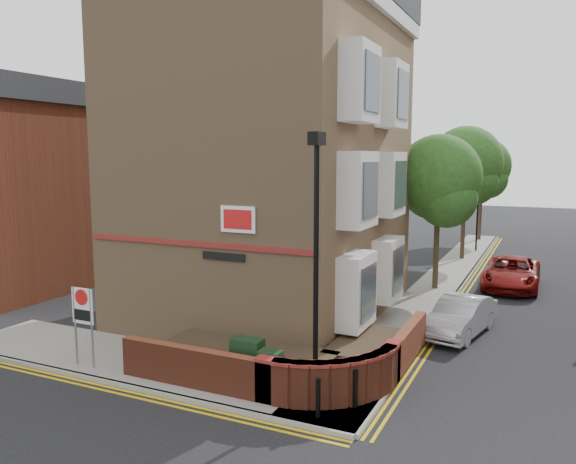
# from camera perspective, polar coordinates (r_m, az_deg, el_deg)

# --- Properties ---
(ground) EXTENTS (120.00, 120.00, 0.00)m
(ground) POSITION_cam_1_polar(r_m,az_deg,el_deg) (13.72, -5.76, -17.71)
(ground) COLOR black
(ground) RESTS_ON ground
(pavement_corner) EXTENTS (13.00, 3.00, 0.12)m
(pavement_corner) POSITION_cam_1_polar(r_m,az_deg,el_deg) (16.70, -13.64, -12.91)
(pavement_corner) COLOR gray
(pavement_corner) RESTS_ON ground
(pavement_main) EXTENTS (2.00, 32.00, 0.12)m
(pavement_main) POSITION_cam_1_polar(r_m,az_deg,el_deg) (27.57, 15.45, -4.74)
(pavement_main) COLOR gray
(pavement_main) RESTS_ON ground
(kerb_side) EXTENTS (13.00, 0.15, 0.12)m
(kerb_side) POSITION_cam_1_polar(r_m,az_deg,el_deg) (15.65, -17.19, -14.48)
(kerb_side) COLOR gray
(kerb_side) RESTS_ON ground
(kerb_main_near) EXTENTS (0.15, 32.00, 0.12)m
(kerb_main_near) POSITION_cam_1_polar(r_m,az_deg,el_deg) (27.43, 17.52, -4.88)
(kerb_main_near) COLOR gray
(kerb_main_near) RESTS_ON ground
(yellow_lines_side) EXTENTS (13.00, 0.28, 0.01)m
(yellow_lines_side) POSITION_cam_1_polar(r_m,az_deg,el_deg) (15.50, -17.83, -14.94)
(yellow_lines_side) COLOR gold
(yellow_lines_side) RESTS_ON ground
(yellow_lines_main) EXTENTS (0.28, 32.00, 0.01)m
(yellow_lines_main) POSITION_cam_1_polar(r_m,az_deg,el_deg) (27.41, 18.03, -5.03)
(yellow_lines_main) COLOR gold
(yellow_lines_main) RESTS_ON ground
(corner_building) EXTENTS (8.95, 10.40, 13.60)m
(corner_building) POSITION_cam_1_polar(r_m,az_deg,el_deg) (20.78, -1.32, 8.68)
(corner_building) COLOR #93724E
(corner_building) RESTS_ON ground
(garden_wall) EXTENTS (6.80, 6.00, 1.20)m
(garden_wall) POSITION_cam_1_polar(r_m,az_deg,el_deg) (15.73, -0.92, -14.24)
(garden_wall) COLOR maroon
(garden_wall) RESTS_ON ground
(lamppost) EXTENTS (0.25, 0.50, 6.30)m
(lamppost) POSITION_cam_1_polar(r_m,az_deg,el_deg) (12.99, 2.86, -3.56)
(lamppost) COLOR black
(lamppost) RESTS_ON pavement_corner
(utility_cabinet_large) EXTENTS (0.80, 0.45, 1.20)m
(utility_cabinet_large) POSITION_cam_1_polar(r_m,az_deg,el_deg) (14.61, -4.15, -12.99)
(utility_cabinet_large) COLOR black
(utility_cabinet_large) RESTS_ON pavement_corner
(utility_cabinet_small) EXTENTS (0.55, 0.40, 1.10)m
(utility_cabinet_small) POSITION_cam_1_polar(r_m,az_deg,el_deg) (14.02, -1.83, -14.10)
(utility_cabinet_small) COLOR black
(utility_cabinet_small) RESTS_ON pavement_corner
(bollard_near) EXTENTS (0.11, 0.11, 0.90)m
(bollard_near) POSITION_cam_1_polar(r_m,az_deg,el_deg) (12.98, 3.07, -16.44)
(bollard_near) COLOR black
(bollard_near) RESTS_ON pavement_corner
(bollard_far) EXTENTS (0.11, 0.11, 0.90)m
(bollard_far) POSITION_cam_1_polar(r_m,az_deg,el_deg) (13.49, 6.86, -15.54)
(bollard_far) COLOR black
(bollard_far) RESTS_ON pavement_corner
(zone_sign) EXTENTS (0.72, 0.07, 2.20)m
(zone_sign) POSITION_cam_1_polar(r_m,az_deg,el_deg) (16.48, -20.13, -7.66)
(zone_sign) COLOR slate
(zone_sign) RESTS_ON pavement_corner
(side_building) EXTENTS (6.40, 10.40, 9.00)m
(side_building) POSITION_cam_1_polar(r_m,az_deg,el_deg) (28.40, -23.88, 4.39)
(side_building) COLOR maroon
(side_building) RESTS_ON ground
(tree_near) EXTENTS (3.64, 3.65, 6.70)m
(tree_near) POSITION_cam_1_polar(r_m,az_deg,el_deg) (25.05, 15.06, 4.77)
(tree_near) COLOR #382B1E
(tree_near) RESTS_ON pavement_main
(tree_mid) EXTENTS (4.03, 4.03, 7.42)m
(tree_mid) POSITION_cam_1_polar(r_m,az_deg,el_deg) (32.94, 17.60, 6.19)
(tree_mid) COLOR #382B1E
(tree_mid) RESTS_ON pavement_main
(tree_far) EXTENTS (3.81, 3.81, 7.00)m
(tree_far) POSITION_cam_1_polar(r_m,az_deg,el_deg) (40.88, 19.11, 5.96)
(tree_far) COLOR #382B1E
(tree_far) RESTS_ON pavement_main
(traffic_light_assembly) EXTENTS (0.20, 0.16, 4.20)m
(traffic_light_assembly) POSITION_cam_1_polar(r_m,az_deg,el_deg) (35.94, 18.71, 2.39)
(traffic_light_assembly) COLOR black
(traffic_light_assembly) RESTS_ON pavement_main
(silver_car_near) EXTENTS (2.03, 3.99, 1.26)m
(silver_car_near) POSITION_cam_1_polar(r_m,az_deg,el_deg) (19.58, 17.10, -8.19)
(silver_car_near) COLOR #A9AAB1
(silver_car_near) RESTS_ON ground
(red_car_main) EXTENTS (2.30, 4.97, 1.38)m
(red_car_main) POSITION_cam_1_polar(r_m,az_deg,el_deg) (27.12, 21.77, -3.86)
(red_car_main) COLOR maroon
(red_car_main) RESTS_ON ground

